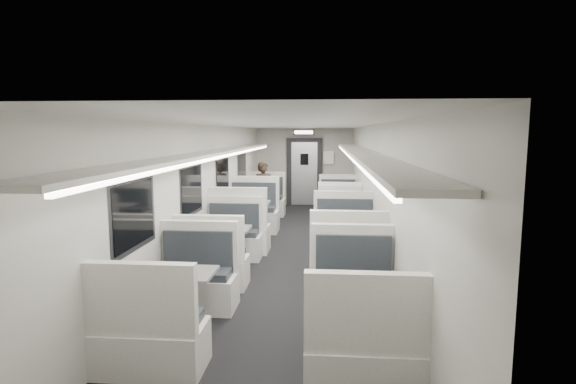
% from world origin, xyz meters
% --- Properties ---
extents(room, '(3.24, 12.24, 2.64)m').
position_xyz_m(room, '(0.00, 0.00, 1.20)').
color(room, black).
rests_on(room, ground).
extents(booth_left_a, '(1.09, 2.21, 1.18)m').
position_xyz_m(booth_left_a, '(-1.00, 3.29, 0.40)').
color(booth_left_a, silver).
rests_on(booth_left_a, room).
extents(booth_left_b, '(1.16, 2.36, 1.26)m').
position_xyz_m(booth_left_b, '(-1.00, 1.17, 0.42)').
color(booth_left_b, silver).
rests_on(booth_left_b, room).
extents(booth_left_c, '(1.02, 2.07, 1.11)m').
position_xyz_m(booth_left_c, '(-1.00, -0.94, 0.37)').
color(booth_left_c, silver).
rests_on(booth_left_c, room).
extents(booth_left_d, '(1.03, 2.09, 1.12)m').
position_xyz_m(booth_left_d, '(-1.00, -3.30, 0.37)').
color(booth_left_d, silver).
rests_on(booth_left_d, room).
extents(booth_right_a, '(1.03, 2.09, 1.12)m').
position_xyz_m(booth_right_a, '(1.00, 3.43, 0.37)').
color(booth_right_a, silver).
rests_on(booth_right_a, room).
extents(booth_right_b, '(0.98, 1.98, 1.06)m').
position_xyz_m(booth_right_b, '(1.00, 1.42, 0.35)').
color(booth_right_b, silver).
rests_on(booth_right_b, room).
extents(booth_right_c, '(1.12, 2.26, 1.21)m').
position_xyz_m(booth_right_c, '(1.00, -0.92, 0.41)').
color(booth_right_c, silver).
rests_on(booth_right_c, room).
extents(booth_right_d, '(1.04, 2.12, 1.13)m').
position_xyz_m(booth_right_d, '(1.00, -3.47, 0.38)').
color(booth_right_d, silver).
rests_on(booth_right_d, room).
extents(passenger, '(0.65, 0.53, 1.54)m').
position_xyz_m(passenger, '(-0.91, 3.25, 0.77)').
color(passenger, black).
rests_on(passenger, room).
extents(window_a, '(0.02, 1.18, 0.84)m').
position_xyz_m(window_a, '(-1.49, 3.40, 1.35)').
color(window_a, black).
rests_on(window_a, room).
extents(window_b, '(0.02, 1.18, 0.84)m').
position_xyz_m(window_b, '(-1.49, 1.20, 1.35)').
color(window_b, black).
rests_on(window_b, room).
extents(window_c, '(0.02, 1.18, 0.84)m').
position_xyz_m(window_c, '(-1.49, -1.00, 1.35)').
color(window_c, black).
rests_on(window_c, room).
extents(window_d, '(0.02, 1.18, 0.84)m').
position_xyz_m(window_d, '(-1.49, -3.20, 1.35)').
color(window_d, black).
rests_on(window_d, room).
extents(luggage_rack_left, '(0.46, 10.40, 0.09)m').
position_xyz_m(luggage_rack_left, '(-1.24, -0.30, 1.92)').
color(luggage_rack_left, silver).
rests_on(luggage_rack_left, room).
extents(luggage_rack_right, '(0.46, 10.40, 0.09)m').
position_xyz_m(luggage_rack_right, '(1.24, -0.30, 1.92)').
color(luggage_rack_right, silver).
rests_on(luggage_rack_right, room).
extents(vestibule_door, '(1.10, 0.13, 2.10)m').
position_xyz_m(vestibule_door, '(0.00, 5.93, 1.04)').
color(vestibule_door, black).
rests_on(vestibule_door, room).
extents(exit_sign, '(0.62, 0.12, 0.16)m').
position_xyz_m(exit_sign, '(0.00, 5.44, 2.28)').
color(exit_sign, black).
rests_on(exit_sign, room).
extents(wall_notice, '(0.32, 0.02, 0.40)m').
position_xyz_m(wall_notice, '(0.75, 5.92, 1.50)').
color(wall_notice, white).
rests_on(wall_notice, room).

